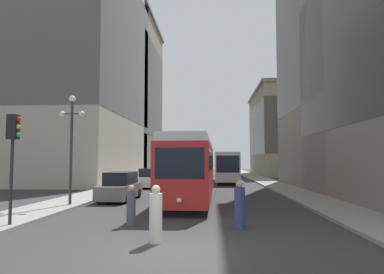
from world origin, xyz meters
TOP-DOWN VIEW (x-y plane):
  - ground_plane at (0.00, 0.00)m, footprint 200.00×200.00m
  - sidewalk_left at (-7.52, 40.00)m, footprint 2.81×120.00m
  - sidewalk_right at (7.52, 40.00)m, footprint 2.81×120.00m
  - streetcar at (-0.23, 12.73)m, footprint 2.85×14.34m
  - transit_bus at (2.91, 32.00)m, footprint 3.02×13.05m
  - parked_car_left_near at (-4.81, 12.58)m, footprint 1.98×5.02m
  - parked_car_left_mid at (-4.81, 23.29)m, footprint 2.00×4.96m
  - pedestrian_crossing_near at (2.14, 3.43)m, footprint 0.40×0.40m
  - pedestrian_crossing_far at (-2.11, 4.00)m, footprint 0.35×0.35m
  - pedestrian_on_sidewalk at (-0.66, 1.11)m, footprint 0.40×0.40m
  - traffic_light_near_left at (-6.50, 3.06)m, footprint 0.47×0.36m
  - lamp_post_left_near at (-6.72, 9.15)m, footprint 1.41×0.36m
  - building_left_corner at (-16.29, 32.14)m, footprint 15.31×23.92m
  - building_left_midblock at (-14.71, 50.49)m, footprint 12.17×19.21m
  - building_right_corner at (16.43, 53.00)m, footprint 15.60×21.07m
  - building_right_far at (15.84, 23.37)m, footprint 14.42×18.02m

SIDE VIEW (x-z plane):
  - ground_plane at x=0.00m, z-range 0.00..0.00m
  - sidewalk_left at x=-7.52m, z-range 0.00..0.15m
  - sidewalk_right at x=7.52m, z-range 0.00..0.15m
  - pedestrian_crossing_far at x=-2.11m, z-range -0.05..1.52m
  - pedestrian_on_sidewalk at x=-0.66m, z-range -0.06..1.73m
  - pedestrian_crossing_near at x=2.14m, z-range -0.06..1.75m
  - parked_car_left_mid at x=-4.81m, z-range -0.07..1.75m
  - parked_car_left_near at x=-4.81m, z-range -0.07..1.75m
  - transit_bus at x=2.91m, z-range 0.22..3.67m
  - streetcar at x=-0.23m, z-range 0.16..4.05m
  - traffic_light_near_left at x=-6.50m, z-range 1.28..5.45m
  - lamp_post_left_near at x=-6.72m, z-range 1.06..7.10m
  - building_right_corner at x=16.43m, z-range 0.18..15.13m
  - building_left_midblock at x=-14.71m, z-range 0.41..27.47m
  - building_right_far at x=15.84m, z-range 0.47..30.41m
  - building_left_corner at x=-16.29m, z-range 0.48..31.15m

